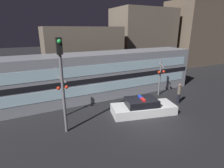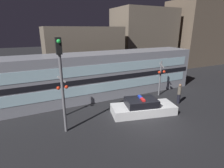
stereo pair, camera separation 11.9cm
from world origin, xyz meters
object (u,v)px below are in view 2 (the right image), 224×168
at_px(police_car, 143,107).
at_px(train, 86,77).
at_px(traffic_light_corner, 61,76).
at_px(crossing_signal_near, 161,76).
at_px(pedestrian, 179,93).

bearing_deg(police_car, train, 133.82).
bearing_deg(train, traffic_light_corner, -121.02).
height_order(crossing_signal_near, traffic_light_corner, traffic_light_corner).
bearing_deg(traffic_light_corner, crossing_signal_near, 14.20).
xyz_separation_m(train, police_car, (2.83, -4.84, -1.55)).
bearing_deg(pedestrian, crossing_signal_near, 94.97).
height_order(police_car, crossing_signal_near, crossing_signal_near).
distance_m(pedestrian, traffic_light_corner, 9.92).
xyz_separation_m(train, pedestrian, (6.67, -4.64, -1.13)).
xyz_separation_m(pedestrian, crossing_signal_near, (-0.19, 2.22, 1.00)).
bearing_deg(crossing_signal_near, train, 159.54).
height_order(train, police_car, train).
bearing_deg(police_car, crossing_signal_near, 47.10).
bearing_deg(traffic_light_corner, train, 58.98).
distance_m(train, pedestrian, 8.20).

